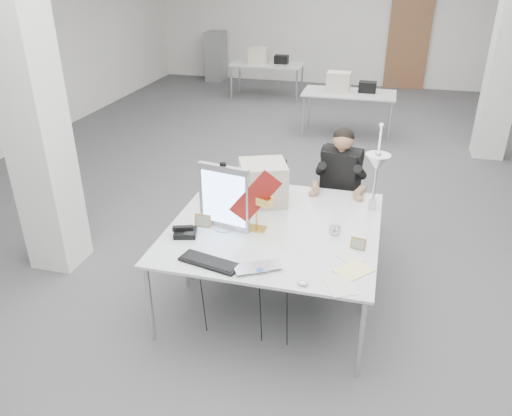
% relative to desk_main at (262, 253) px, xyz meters
% --- Properties ---
extents(room_shell, '(10.04, 14.04, 3.24)m').
position_rel_desk_main_xyz_m(room_shell, '(0.04, 2.63, 0.95)').
color(room_shell, '#49494B').
rests_on(room_shell, ground).
extents(desk_main, '(1.80, 0.90, 0.02)m').
position_rel_desk_main_xyz_m(desk_main, '(0.00, 0.00, 0.00)').
color(desk_main, silver).
rests_on(desk_main, room_shell).
extents(desk_second, '(1.80, 0.90, 0.02)m').
position_rel_desk_main_xyz_m(desk_second, '(0.00, 0.90, 0.00)').
color(desk_second, silver).
rests_on(desk_second, room_shell).
extents(bg_desk_a, '(1.60, 0.80, 0.02)m').
position_rel_desk_main_xyz_m(bg_desk_a, '(0.20, 5.50, 0.00)').
color(bg_desk_a, silver).
rests_on(bg_desk_a, room_shell).
extents(bg_desk_b, '(1.60, 0.80, 0.02)m').
position_rel_desk_main_xyz_m(bg_desk_b, '(-1.80, 7.70, 0.00)').
color(bg_desk_b, silver).
rests_on(bg_desk_b, room_shell).
extents(filing_cabinet, '(0.45, 0.55, 1.20)m').
position_rel_desk_main_xyz_m(filing_cabinet, '(-3.50, 9.15, -0.14)').
color(filing_cabinet, gray).
rests_on(filing_cabinet, room_shell).
extents(office_chair, '(0.69, 0.69, 1.16)m').
position_rel_desk_main_xyz_m(office_chair, '(0.46, 1.60, -0.16)').
color(office_chair, black).
rests_on(office_chair, room_shell).
extents(seated_person, '(0.60, 0.69, 0.89)m').
position_rel_desk_main_xyz_m(seated_person, '(0.46, 1.55, 0.16)').
color(seated_person, black).
rests_on(seated_person, office_chair).
extents(monitor, '(0.47, 0.13, 0.58)m').
position_rel_desk_main_xyz_m(monitor, '(-0.41, 0.31, 0.30)').
color(monitor, '#ABAAAF').
rests_on(monitor, desk_main).
extents(pennant, '(0.43, 0.14, 0.48)m').
position_rel_desk_main_xyz_m(pennant, '(-0.13, 0.27, 0.36)').
color(pennant, maroon).
rests_on(pennant, monitor).
extents(keyboard, '(0.51, 0.27, 0.02)m').
position_rel_desk_main_xyz_m(keyboard, '(-0.35, -0.27, 0.02)').
color(keyboard, black).
rests_on(keyboard, desk_main).
extents(laptop, '(0.43, 0.39, 0.03)m').
position_rel_desk_main_xyz_m(laptop, '(0.06, -0.30, 0.03)').
color(laptop, silver).
rests_on(laptop, desk_main).
extents(mouse, '(0.09, 0.07, 0.03)m').
position_rel_desk_main_xyz_m(mouse, '(0.39, -0.37, 0.03)').
color(mouse, silver).
rests_on(mouse, desk_main).
extents(bankers_lamp, '(0.29, 0.20, 0.30)m').
position_rel_desk_main_xyz_m(bankers_lamp, '(-0.14, 0.34, 0.16)').
color(bankers_lamp, gold).
rests_on(bankers_lamp, desk_main).
extents(desk_phone, '(0.22, 0.21, 0.05)m').
position_rel_desk_main_xyz_m(desk_phone, '(-0.70, 0.09, 0.04)').
color(desk_phone, black).
rests_on(desk_phone, desk_main).
extents(picture_frame_left, '(0.15, 0.04, 0.11)m').
position_rel_desk_main_xyz_m(picture_frame_left, '(-0.61, 0.28, 0.07)').
color(picture_frame_left, '#AD854A').
rests_on(picture_frame_left, desk_main).
extents(picture_frame_right, '(0.13, 0.05, 0.10)m').
position_rel_desk_main_xyz_m(picture_frame_right, '(0.74, 0.24, 0.06)').
color(picture_frame_right, '#AB8849').
rests_on(picture_frame_right, desk_main).
extents(desk_clock, '(0.10, 0.04, 0.10)m').
position_rel_desk_main_xyz_m(desk_clock, '(0.53, 0.42, 0.06)').
color(desk_clock, '#A6A5AA').
rests_on(desk_clock, desk_main).
extents(paper_stack_a, '(0.29, 0.33, 0.01)m').
position_rel_desk_main_xyz_m(paper_stack_a, '(0.65, -0.31, 0.02)').
color(paper_stack_a, silver).
rests_on(paper_stack_a, desk_main).
extents(paper_stack_b, '(0.32, 0.32, 0.01)m').
position_rel_desk_main_xyz_m(paper_stack_b, '(0.73, -0.10, 0.02)').
color(paper_stack_b, '#FFF298').
rests_on(paper_stack_b, desk_main).
extents(paper_stack_c, '(0.27, 0.26, 0.01)m').
position_rel_desk_main_xyz_m(paper_stack_c, '(0.69, 0.09, 0.02)').
color(paper_stack_c, silver).
rests_on(paper_stack_c, desk_main).
extents(beige_monitor, '(0.54, 0.53, 0.40)m').
position_rel_desk_main_xyz_m(beige_monitor, '(-0.21, 0.89, 0.21)').
color(beige_monitor, '#BFB19E').
rests_on(beige_monitor, desk_second).
extents(architect_lamp, '(0.37, 0.68, 0.83)m').
position_rel_desk_main_xyz_m(architect_lamp, '(0.81, 0.77, 0.43)').
color(architect_lamp, silver).
rests_on(architect_lamp, desk_second).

